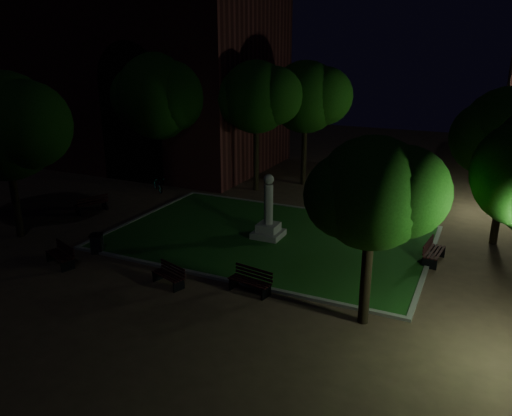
{
  "coord_description": "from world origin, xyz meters",
  "views": [
    {
      "loc": [
        9.32,
        -19.17,
        9.06
      ],
      "look_at": [
        -0.2,
        1.0,
        1.85
      ],
      "focal_mm": 35.0,
      "sensor_mm": 36.0,
      "label": 1
    }
  ],
  "objects_px": {
    "monument": "(268,220)",
    "bicycle": "(158,184)",
    "bench_near_right": "(251,281)",
    "trash_bin": "(97,243)",
    "bench_far_side": "(341,195)",
    "bench_left_side": "(92,204)",
    "bench_west_near": "(61,255)",
    "bench_near_left": "(169,276)",
    "bench_right_side": "(433,252)"
  },
  "relations": [
    {
      "from": "monument",
      "to": "bench_west_near",
      "type": "xyz_separation_m",
      "value": [
        -6.86,
        -6.74,
        -0.51
      ]
    },
    {
      "from": "monument",
      "to": "bench_left_side",
      "type": "xyz_separation_m",
      "value": [
        -10.84,
        -0.56,
        -0.49
      ]
    },
    {
      "from": "bench_right_side",
      "to": "bicycle",
      "type": "distance_m",
      "value": 18.23
    },
    {
      "from": "bench_near_right",
      "to": "bench_far_side",
      "type": "bearing_deg",
      "value": 99.83
    },
    {
      "from": "bench_near_right",
      "to": "bench_right_side",
      "type": "xyz_separation_m",
      "value": [
        6.01,
        5.96,
        0.02
      ]
    },
    {
      "from": "monument",
      "to": "bicycle",
      "type": "bearing_deg",
      "value": 154.84
    },
    {
      "from": "monument",
      "to": "bicycle",
      "type": "distance_m",
      "value": 11.08
    },
    {
      "from": "monument",
      "to": "bench_near_left",
      "type": "height_order",
      "value": "monument"
    },
    {
      "from": "bench_near_left",
      "to": "bench_near_right",
      "type": "xyz_separation_m",
      "value": [
        3.2,
        0.83,
        0.05
      ]
    },
    {
      "from": "bench_left_side",
      "to": "bench_far_side",
      "type": "height_order",
      "value": "bench_left_side"
    },
    {
      "from": "bench_west_near",
      "to": "bench_far_side",
      "type": "xyz_separation_m",
      "value": [
        8.38,
        14.33,
        -0.05
      ]
    },
    {
      "from": "bicycle",
      "to": "trash_bin",
      "type": "bearing_deg",
      "value": -122.08
    },
    {
      "from": "bench_near_left",
      "to": "bench_far_side",
      "type": "height_order",
      "value": "same"
    },
    {
      "from": "bench_near_left",
      "to": "bench_west_near",
      "type": "height_order",
      "value": "bench_west_near"
    },
    {
      "from": "bench_near_right",
      "to": "bench_left_side",
      "type": "xyz_separation_m",
      "value": [
        -12.53,
        4.93,
        0.03
      ]
    },
    {
      "from": "bench_west_near",
      "to": "bicycle",
      "type": "bearing_deg",
      "value": 126.28
    },
    {
      "from": "monument",
      "to": "bench_far_side",
      "type": "xyz_separation_m",
      "value": [
        1.53,
        7.58,
        -0.56
      ]
    },
    {
      "from": "bench_near_right",
      "to": "trash_bin",
      "type": "height_order",
      "value": "bench_near_right"
    },
    {
      "from": "bench_near_right",
      "to": "bench_far_side",
      "type": "height_order",
      "value": "bench_near_right"
    },
    {
      "from": "bench_near_right",
      "to": "bicycle",
      "type": "xyz_separation_m",
      "value": [
        -11.72,
        10.2,
        0.02
      ]
    },
    {
      "from": "bench_left_side",
      "to": "bicycle",
      "type": "relative_size",
      "value": 1.09
    },
    {
      "from": "bench_west_near",
      "to": "bench_near_left",
      "type": "bearing_deg",
      "value": 25.27
    },
    {
      "from": "monument",
      "to": "bench_near_left",
      "type": "xyz_separation_m",
      "value": [
        -1.51,
        -6.33,
        -0.56
      ]
    },
    {
      "from": "bench_left_side",
      "to": "bicycle",
      "type": "bearing_deg",
      "value": -165.7
    },
    {
      "from": "monument",
      "to": "bench_near_right",
      "type": "xyz_separation_m",
      "value": [
        1.7,
        -5.49,
        -0.51
      ]
    },
    {
      "from": "bench_right_side",
      "to": "trash_bin",
      "type": "xyz_separation_m",
      "value": [
        -14.1,
        -5.49,
        -0.0
      ]
    },
    {
      "from": "bench_left_side",
      "to": "bicycle",
      "type": "distance_m",
      "value": 5.33
    },
    {
      "from": "bench_far_side",
      "to": "bicycle",
      "type": "relative_size",
      "value": 0.91
    },
    {
      "from": "monument",
      "to": "bench_far_side",
      "type": "distance_m",
      "value": 7.76
    },
    {
      "from": "bench_right_side",
      "to": "monument",
      "type": "bearing_deg",
      "value": 99.68
    },
    {
      "from": "bicycle",
      "to": "bench_left_side",
      "type": "bearing_deg",
      "value": -151.33
    },
    {
      "from": "bench_far_side",
      "to": "trash_bin",
      "type": "bearing_deg",
      "value": 48.28
    },
    {
      "from": "monument",
      "to": "bench_right_side",
      "type": "relative_size",
      "value": 1.72
    },
    {
      "from": "monument",
      "to": "trash_bin",
      "type": "bearing_deg",
      "value": -141.81
    },
    {
      "from": "monument",
      "to": "bicycle",
      "type": "xyz_separation_m",
      "value": [
        -10.02,
        4.71,
        -0.49
      ]
    },
    {
      "from": "bench_near_left",
      "to": "bench_west_near",
      "type": "bearing_deg",
      "value": -157.04
    },
    {
      "from": "bench_west_near",
      "to": "bench_left_side",
      "type": "bearing_deg",
      "value": 143.6
    },
    {
      "from": "bench_left_side",
      "to": "bench_near_right",
      "type": "bearing_deg",
      "value": 91.63
    },
    {
      "from": "monument",
      "to": "bench_west_near",
      "type": "bearing_deg",
      "value": -135.47
    },
    {
      "from": "trash_bin",
      "to": "bench_left_side",
      "type": "bearing_deg",
      "value": 134.84
    },
    {
      "from": "bench_near_left",
      "to": "trash_bin",
      "type": "bearing_deg",
      "value": -176.36
    },
    {
      "from": "bench_right_side",
      "to": "bench_far_side",
      "type": "height_order",
      "value": "bench_right_side"
    },
    {
      "from": "bench_near_right",
      "to": "bench_right_side",
      "type": "relative_size",
      "value": 0.97
    },
    {
      "from": "bench_right_side",
      "to": "bench_far_side",
      "type": "relative_size",
      "value": 1.16
    },
    {
      "from": "bench_near_right",
      "to": "bench_near_left",
      "type": "bearing_deg",
      "value": -156.31
    },
    {
      "from": "monument",
      "to": "trash_bin",
      "type": "relative_size",
      "value": 3.5
    },
    {
      "from": "bench_left_side",
      "to": "bench_far_side",
      "type": "xyz_separation_m",
      "value": [
        12.37,
        8.14,
        -0.07
      ]
    },
    {
      "from": "bench_near_right",
      "to": "trash_bin",
      "type": "relative_size",
      "value": 1.97
    },
    {
      "from": "bench_near_right",
      "to": "trash_bin",
      "type": "distance_m",
      "value": 8.1
    },
    {
      "from": "bench_near_left",
      "to": "bench_west_near",
      "type": "distance_m",
      "value": 5.36
    }
  ]
}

